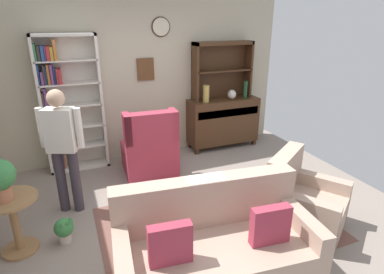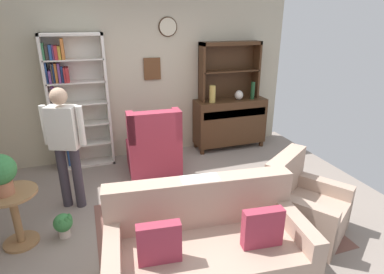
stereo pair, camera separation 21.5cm
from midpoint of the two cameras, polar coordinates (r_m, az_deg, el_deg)
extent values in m
cube|color=gray|center=(4.08, 1.12, -13.86)|extent=(5.40, 4.60, 0.02)
cube|color=#BCB299|center=(5.48, -6.51, 11.13)|extent=(5.00, 0.06, 2.80)
cylinder|color=beige|center=(5.44, -3.19, 19.24)|extent=(0.28, 0.03, 0.28)
torus|color=#382314|center=(5.44, -3.19, 19.24)|extent=(0.31, 0.02, 0.31)
cube|color=brown|center=(5.42, -6.05, 12.14)|extent=(0.28, 0.03, 0.36)
cube|color=brown|center=(3.91, 5.53, -15.46)|extent=(2.66, 1.76, 0.01)
cube|color=silver|center=(5.25, -23.23, 5.23)|extent=(0.04, 0.30, 2.10)
cube|color=silver|center=(5.25, -13.85, 6.32)|extent=(0.04, 0.30, 2.10)
cube|color=silver|center=(5.08, -19.92, 17.05)|extent=(0.90, 0.30, 0.04)
cube|color=silver|center=(5.57, -17.35, -4.47)|extent=(0.90, 0.30, 0.04)
cube|color=silver|center=(5.37, -18.58, 6.16)|extent=(0.90, 0.01, 2.10)
cube|color=silver|center=(5.44, -17.74, -1.06)|extent=(0.86, 0.30, 0.02)
cube|color=#3F3833|center=(5.51, -21.56, -3.60)|extent=(0.04, 0.10, 0.24)
cube|color=#284C8C|center=(5.50, -21.11, -3.49)|extent=(0.03, 0.21, 0.25)
cube|color=gray|center=(5.51, -20.68, -3.54)|extent=(0.04, 0.15, 0.23)
cube|color=#284C8C|center=(5.50, -20.22, -3.35)|extent=(0.04, 0.17, 0.26)
cube|color=#CC7233|center=(5.50, -19.83, -3.50)|extent=(0.02, 0.12, 0.22)
cube|color=silver|center=(5.32, -18.14, 2.30)|extent=(0.86, 0.30, 0.02)
cube|color=#CC7233|center=(5.38, -22.13, -0.25)|extent=(0.02, 0.17, 0.26)
cube|color=#B22D33|center=(5.38, -21.76, -0.08)|extent=(0.04, 0.15, 0.28)
cube|color=#284C8C|center=(5.37, -21.34, -0.01)|extent=(0.02, 0.18, 0.29)
cube|color=#284C8C|center=(5.39, -20.90, -0.40)|extent=(0.03, 0.20, 0.20)
cube|color=#284C8C|center=(5.37, -20.48, 0.04)|extent=(0.04, 0.22, 0.28)
cube|color=#3F3833|center=(5.38, -20.01, -0.14)|extent=(0.03, 0.12, 0.23)
cube|color=#CC7233|center=(5.38, -19.56, -0.31)|extent=(0.04, 0.14, 0.19)
cube|color=#337247|center=(5.37, -19.24, 0.11)|extent=(0.02, 0.22, 0.26)
cube|color=silver|center=(5.23, -18.55, 5.80)|extent=(0.86, 0.30, 0.02)
cube|color=#3F3833|center=(5.29, -22.47, 2.87)|extent=(0.04, 0.17, 0.20)
cube|color=gray|center=(5.28, -21.97, 3.13)|extent=(0.04, 0.20, 0.24)
cube|color=#337247|center=(5.28, -21.48, 3.08)|extent=(0.03, 0.22, 0.22)
cube|color=#337247|center=(5.28, -21.13, 3.00)|extent=(0.03, 0.13, 0.19)
cube|color=#337247|center=(5.28, -20.68, 3.04)|extent=(0.04, 0.22, 0.19)
cube|color=#CC7233|center=(5.27, -20.31, 3.49)|extent=(0.03, 0.16, 0.27)
cube|color=#284C8C|center=(5.28, -19.84, 3.13)|extent=(0.03, 0.19, 0.19)
cube|color=#337247|center=(5.27, -19.38, 3.46)|extent=(0.04, 0.10, 0.24)
cube|color=gold|center=(5.27, -18.87, 3.62)|extent=(0.03, 0.11, 0.26)
cube|color=silver|center=(5.16, -18.97, 9.40)|extent=(0.86, 0.30, 0.02)
cube|color=#3F3833|center=(5.20, -23.04, 6.51)|extent=(0.03, 0.12, 0.22)
cube|color=#723F7F|center=(5.19, -22.67, 6.92)|extent=(0.03, 0.13, 0.29)
cube|color=#723F7F|center=(5.20, -22.12, 6.59)|extent=(0.04, 0.10, 0.22)
cube|color=gold|center=(5.20, -21.60, 6.54)|extent=(0.04, 0.12, 0.20)
cube|color=silver|center=(5.11, -19.42, 13.09)|extent=(0.86, 0.30, 0.02)
cube|color=#284C8C|center=(5.13, -23.66, 10.53)|extent=(0.03, 0.11, 0.30)
cube|color=#723F7F|center=(5.14, -23.12, 10.00)|extent=(0.03, 0.20, 0.19)
cube|color=#3F3833|center=(5.13, -22.84, 10.58)|extent=(0.02, 0.16, 0.29)
cube|color=#284C8C|center=(5.13, -22.55, 10.53)|extent=(0.02, 0.11, 0.27)
cube|color=#CC7233|center=(5.13, -22.18, 10.65)|extent=(0.04, 0.16, 0.28)
cube|color=#723F7F|center=(5.12, -21.71, 10.72)|extent=(0.03, 0.21, 0.28)
cube|color=#284C8C|center=(5.13, -21.24, 10.48)|extent=(0.03, 0.14, 0.23)
cube|color=#B22D33|center=(5.13, -20.86, 10.45)|extent=(0.02, 0.24, 0.22)
cube|color=#B22D33|center=(5.13, -20.43, 10.49)|extent=(0.04, 0.22, 0.21)
cube|color=#337247|center=(5.10, -24.14, 13.91)|extent=(0.03, 0.15, 0.24)
cube|color=#3F3833|center=(5.09, -23.60, 13.81)|extent=(0.04, 0.15, 0.20)
cube|color=#284C8C|center=(5.09, -23.05, 13.90)|extent=(0.04, 0.20, 0.21)
cube|color=#723F7F|center=(5.09, -22.63, 13.92)|extent=(0.02, 0.18, 0.20)
cube|color=#B22D33|center=(5.09, -22.20, 13.95)|extent=(0.04, 0.22, 0.20)
cube|color=gold|center=(5.09, -21.67, 13.97)|extent=(0.04, 0.20, 0.19)
cube|color=#CC7233|center=(5.08, -21.19, 14.61)|extent=(0.04, 0.22, 0.29)
cube|color=#422816|center=(5.91, 7.83, 2.87)|extent=(1.30, 0.45, 0.82)
cube|color=#422816|center=(5.68, 2.95, -2.64)|extent=(0.06, 0.06, 0.10)
cube|color=#422816|center=(6.20, 13.32, -1.15)|extent=(0.06, 0.06, 0.10)
cube|color=#422816|center=(5.98, 1.71, -1.38)|extent=(0.06, 0.06, 0.10)
cube|color=#422816|center=(6.48, 11.71, -0.06)|extent=(0.06, 0.06, 0.10)
cube|color=#352012|center=(5.66, 8.91, 4.19)|extent=(1.20, 0.01, 0.14)
cube|color=#422816|center=(5.55, 2.91, 11.56)|extent=(0.04, 0.26, 1.00)
cube|color=#422816|center=(6.02, 12.54, 11.83)|extent=(0.04, 0.26, 1.00)
cube|color=#422816|center=(5.71, 8.16, 16.40)|extent=(1.10, 0.26, 0.06)
cube|color=#422816|center=(5.76, 7.92, 11.74)|extent=(1.06, 0.26, 0.02)
cube|color=#422816|center=(5.87, 7.37, 11.93)|extent=(1.10, 0.01, 1.00)
cylinder|color=tan|center=(5.53, 4.82, 7.74)|extent=(0.11, 0.11, 0.29)
ellipsoid|color=beige|center=(5.77, 9.53, 7.47)|extent=(0.15, 0.15, 0.17)
cylinder|color=#194223|center=(5.87, 11.95, 8.22)|extent=(0.07, 0.07, 0.31)
cube|color=tan|center=(3.12, 5.02, -21.59)|extent=(1.88, 1.04, 0.42)
cube|color=tan|center=(3.09, 3.46, -11.46)|extent=(1.81, 0.39, 0.48)
cube|color=tan|center=(2.97, -11.68, -22.34)|extent=(0.23, 0.86, 0.60)
cube|color=tan|center=(3.36, 19.36, -17.30)|extent=(0.23, 0.86, 0.60)
cube|color=#A33347|center=(2.70, -3.56, -18.60)|extent=(0.37, 0.14, 0.36)
cube|color=#A33347|center=(2.94, 14.74, -15.62)|extent=(0.37, 0.14, 0.36)
cube|color=white|center=(2.97, 3.56, -7.51)|extent=(0.38, 0.22, 0.00)
cube|color=tan|center=(3.94, 21.42, -13.18)|extent=(1.06, 1.06, 0.40)
cube|color=tan|center=(3.80, 17.98, -6.40)|extent=(0.72, 0.57, 0.48)
cube|color=tan|center=(3.65, 20.11, -14.51)|extent=(0.55, 0.73, 0.55)
cube|color=tan|center=(4.16, 22.82, -10.29)|extent=(0.55, 0.73, 0.55)
cube|color=#A33347|center=(5.08, -5.82, -3.70)|extent=(0.82, 0.84, 0.42)
cube|color=#A33347|center=(4.61, -5.39, 0.75)|extent=(0.79, 0.24, 0.63)
cube|color=#A33347|center=(4.68, -1.42, 2.38)|extent=(0.11, 0.28, 0.44)
cube|color=#A33347|center=(4.57, -9.71, 1.62)|extent=(0.11, 0.28, 0.44)
cylinder|color=#997047|center=(3.72, -28.52, -8.98)|extent=(0.52, 0.52, 0.03)
cylinder|color=#997047|center=(3.88, -27.70, -13.08)|extent=(0.08, 0.08, 0.60)
cylinder|color=#997047|center=(4.03, -27.00, -16.50)|extent=(0.36, 0.36, 0.03)
cylinder|color=#AD6B4C|center=(3.67, -29.43, -7.98)|extent=(0.18, 0.18, 0.15)
cylinder|color=beige|center=(3.93, -20.51, -15.90)|extent=(0.12, 0.12, 0.10)
sphere|color=#387F42|center=(3.85, -20.76, -14.30)|extent=(0.21, 0.21, 0.21)
ellipsoid|color=#387F42|center=(3.81, -19.81, -14.17)|extent=(0.06, 0.04, 0.15)
ellipsoid|color=#387F42|center=(3.78, -20.19, -14.45)|extent=(0.06, 0.04, 0.15)
ellipsoid|color=#387F42|center=(3.84, -19.72, -13.79)|extent=(0.06, 0.04, 0.15)
ellipsoid|color=#387F42|center=(3.78, -20.97, -14.62)|extent=(0.06, 0.04, 0.15)
cylinder|color=#38333D|center=(4.32, -20.79, -6.79)|extent=(0.16, 0.16, 0.82)
cylinder|color=#38333D|center=(4.24, -18.57, -6.97)|extent=(0.16, 0.16, 0.82)
cube|color=silver|center=(4.03, -20.83, 1.62)|extent=(0.39, 0.32, 0.52)
sphere|color=tan|center=(3.93, -21.54, 6.86)|extent=(0.26, 0.26, 0.20)
cylinder|color=silver|center=(4.12, -23.65, 2.01)|extent=(0.11, 0.11, 0.48)
cylinder|color=silver|center=(3.93, -17.97, 1.92)|extent=(0.11, 0.11, 0.48)
camera|label=1|loc=(0.11, -88.39, 0.61)|focal=29.55mm
camera|label=2|loc=(0.11, 91.61, -0.61)|focal=29.55mm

